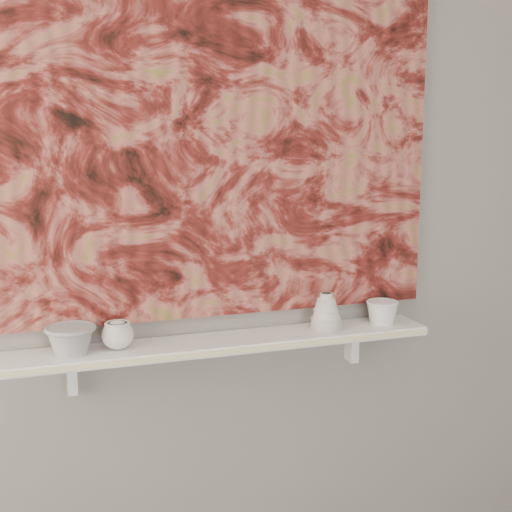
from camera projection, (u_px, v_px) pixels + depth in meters
name	position (u px, v px, depth m)	size (l,w,h in m)	color
wall_back	(217.00, 208.00, 2.34)	(3.60, 3.60, 0.00)	gray
shelf	(226.00, 343.00, 2.33)	(1.40, 0.18, 0.03)	white
shelf_stripe	(234.00, 351.00, 2.25)	(1.40, 0.01, 0.02)	#F8EAA5
bracket_left	(72.00, 375.00, 2.25)	(0.03, 0.06, 0.12)	white
bracket_right	(352.00, 345.00, 2.56)	(0.03, 0.06, 0.12)	white
painting	(217.00, 150.00, 2.30)	(1.50, 0.03, 1.10)	maroon
house_motif	(343.00, 238.00, 2.48)	(0.09, 0.00, 0.08)	black
bowl_grey	(71.00, 339.00, 2.17)	(0.16, 0.16, 0.09)	#9E9E9B
cup_cream	(118.00, 335.00, 2.21)	(0.10, 0.10, 0.09)	silver
bell_vessel	(326.00, 311.00, 2.43)	(0.11, 0.11, 0.13)	silver
bowl_white	(382.00, 312.00, 2.50)	(0.11, 0.11, 0.08)	silver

